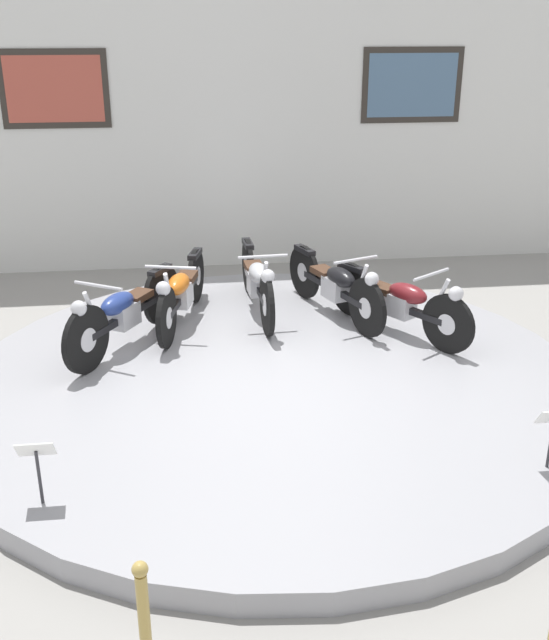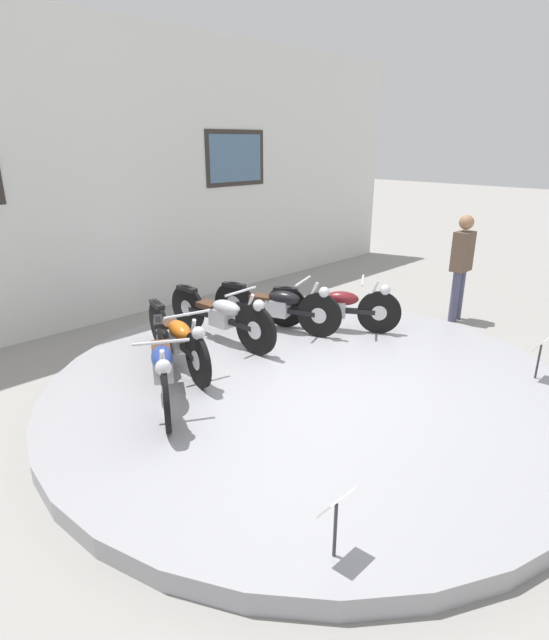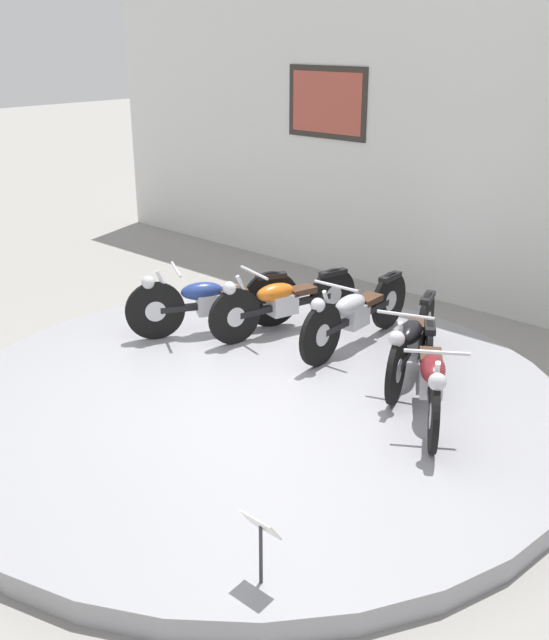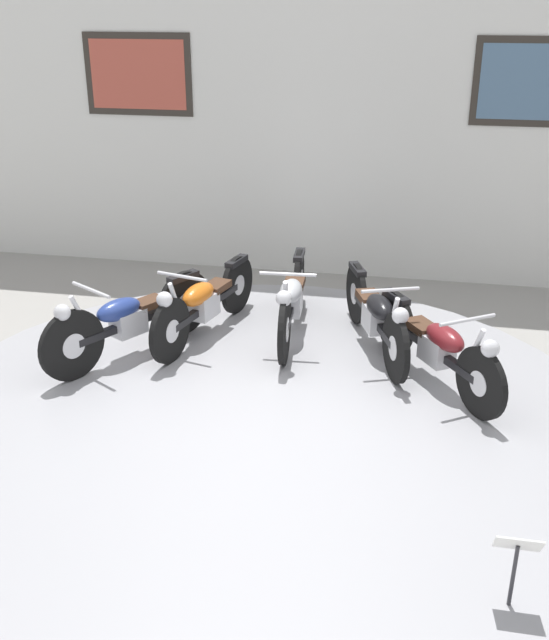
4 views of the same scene
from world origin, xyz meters
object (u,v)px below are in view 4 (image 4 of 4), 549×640
Objects in this scene: info_placard_front_centre at (517,554)px; motorcycle_blue at (128,318)px; motorcycle_black at (376,314)px; motorcycle_orange at (204,301)px; motorcycle_maroon at (437,345)px; motorcycle_silver at (292,298)px.

motorcycle_blue is at bearing 141.31° from info_placard_front_centre.
motorcycle_black reaches higher than info_placard_front_centre.
motorcycle_orange is (0.58, 0.57, -0.01)m from motorcycle_blue.
motorcycle_orange is 1.03× the size of motorcycle_black.
motorcycle_maroon is (2.31, -0.57, -0.01)m from motorcycle_orange.
motorcycle_blue is 4.25m from info_placard_front_centre.
motorcycle_maroon reaches higher than info_placard_front_centre.
motorcycle_blue is at bearing -166.04° from motorcycle_black.
motorcycle_maroon is at bearing -28.72° from motorcycle_silver.
motorcycle_silver is at bearing 14.14° from motorcycle_orange.
motorcycle_orange is 3.78× the size of info_placard_front_centre.
motorcycle_silver reaches higher than motorcycle_black.
motorcycle_silver is 1.21× the size of motorcycle_maroon.
motorcycle_maroon is at bearing -13.96° from motorcycle_orange.
motorcycle_blue is 1.65m from motorcycle_silver.
motorcycle_blue is at bearing 179.97° from motorcycle_maroon.
motorcycle_silver is 0.89m from motorcycle_black.
motorcycle_black reaches higher than motorcycle_orange.
motorcycle_blue is 0.91× the size of motorcycle_orange.
motorcycle_black is 0.82m from motorcycle_maroon.
motorcycle_orange is 0.96× the size of motorcycle_silver.
motorcycle_silver reaches higher than motorcycle_maroon.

